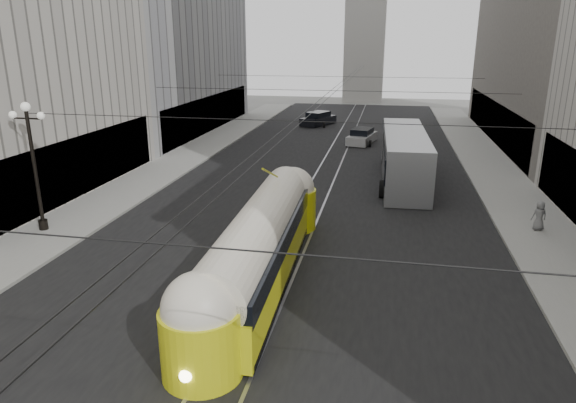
% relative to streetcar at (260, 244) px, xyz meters
% --- Properties ---
extents(road, '(20.00, 85.00, 0.02)m').
position_rel_streetcar_xyz_m(road, '(0.50, 17.75, -1.59)').
color(road, black).
rests_on(road, ground).
extents(sidewalk_left, '(4.00, 72.00, 0.15)m').
position_rel_streetcar_xyz_m(sidewalk_left, '(-11.50, 21.25, -1.52)').
color(sidewalk_left, gray).
rests_on(sidewalk_left, ground).
extents(sidewalk_right, '(4.00, 72.00, 0.15)m').
position_rel_streetcar_xyz_m(sidewalk_right, '(12.50, 21.25, -1.52)').
color(sidewalk_right, gray).
rests_on(sidewalk_right, ground).
extents(rail_left, '(0.12, 85.00, 0.04)m').
position_rel_streetcar_xyz_m(rail_left, '(-0.25, 17.75, -1.59)').
color(rail_left, gray).
rests_on(rail_left, ground).
extents(rail_right, '(0.12, 85.00, 0.04)m').
position_rel_streetcar_xyz_m(rail_right, '(1.25, 17.75, -1.59)').
color(rail_right, gray).
rests_on(rail_right, ground).
extents(distant_tower, '(6.00, 6.00, 31.36)m').
position_rel_streetcar_xyz_m(distant_tower, '(0.50, 65.25, 13.37)').
color(distant_tower, '#B2AFA8').
rests_on(distant_tower, ground).
extents(lamppost_left_mid, '(1.86, 0.44, 6.37)m').
position_rel_streetcar_xyz_m(lamppost_left_mid, '(-12.10, 3.25, 2.15)').
color(lamppost_left_mid, black).
rests_on(lamppost_left_mid, sidewalk_left).
extents(catenary, '(25.00, 72.00, 0.23)m').
position_rel_streetcar_xyz_m(catenary, '(0.62, 16.74, 4.29)').
color(catenary, black).
rests_on(catenary, ground).
extents(streetcar, '(2.71, 14.98, 3.26)m').
position_rel_streetcar_xyz_m(streetcar, '(0.00, 0.00, 0.00)').
color(streetcar, '#D3D512').
rests_on(streetcar, ground).
extents(city_bus, '(3.14, 13.22, 3.34)m').
position_rel_streetcar_xyz_m(city_bus, '(5.92, 17.00, 0.24)').
color(city_bus, gray).
rests_on(city_bus, ground).
extents(sedan_white_far, '(2.74, 4.81, 1.43)m').
position_rel_streetcar_xyz_m(sedan_white_far, '(2.37, 29.79, -0.95)').
color(sedan_white_far, '#B9B9B9').
rests_on(sedan_white_far, ground).
extents(sedan_dark_far, '(3.79, 5.24, 1.53)m').
position_rel_streetcar_xyz_m(sedan_dark_far, '(-3.13, 39.81, -0.90)').
color(sedan_dark_far, black).
rests_on(sedan_dark_far, ground).
extents(pedestrian_sidewalk_right, '(0.81, 0.59, 1.50)m').
position_rel_streetcar_xyz_m(pedestrian_sidewalk_right, '(12.42, 7.99, -0.69)').
color(pedestrian_sidewalk_right, slate).
rests_on(pedestrian_sidewalk_right, sidewalk_right).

